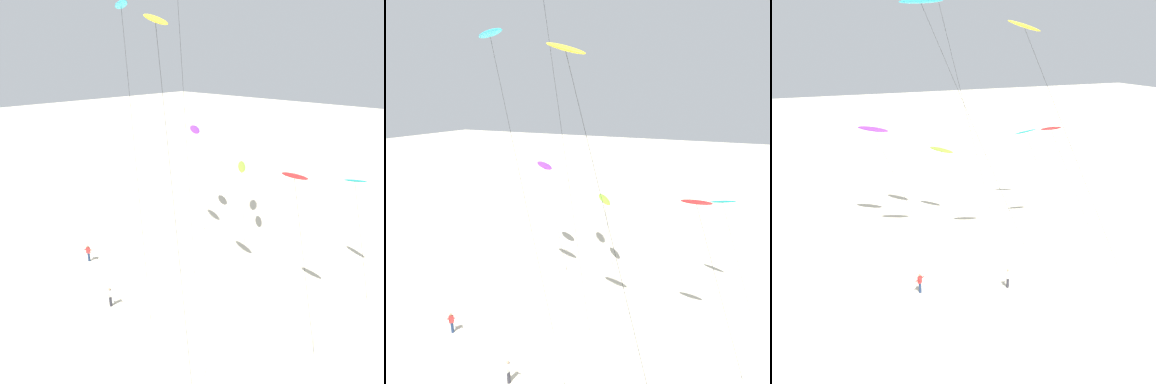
{
  "view_description": "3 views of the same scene",
  "coord_description": "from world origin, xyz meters",
  "views": [
    {
      "loc": [
        17.15,
        -13.97,
        17.61
      ],
      "look_at": [
        -3.05,
        6.98,
        5.95
      ],
      "focal_mm": 30.97,
      "sensor_mm": 36.0,
      "label": 1
    },
    {
      "loc": [
        9.51,
        -17.01,
        17.2
      ],
      "look_at": [
        -2.62,
        9.12,
        9.06
      ],
      "focal_mm": 31.03,
      "sensor_mm": 36.0,
      "label": 2
    },
    {
      "loc": [
        -15.98,
        -29.06,
        18.72
      ],
      "look_at": [
        -1.51,
        5.36,
        5.18
      ],
      "focal_mm": 39.12,
      "sensor_mm": 36.0,
      "label": 3
    }
  ],
  "objects": [
    {
      "name": "kite_flyer_nearest",
      "position": [
        -1.48,
        -3.63,
        0.89
      ],
      "size": [
        0.67,
        0.68,
        1.67
      ],
      "color": "#33333D",
      "rests_on": "ground"
    },
    {
      "name": "kite_flyer_middle",
      "position": [
        -8.19,
        -1.6,
        0.89
      ],
      "size": [
        0.73,
        0.72,
        1.67
      ],
      "color": "navy",
      "rests_on": "ground"
    },
    {
      "name": "kite_purple",
      "position": [
        -8.28,
        12.86,
        10.32
      ],
      "size": [
        5.3,
        3.69,
        10.72
      ],
      "color": "purple",
      "rests_on": "ground"
    },
    {
      "name": "ground_plane",
      "position": [
        0.0,
        0.0,
        0.0
      ],
      "size": [
        260.0,
        260.0,
        0.0
      ],
      "primitive_type": "plane",
      "color": "beige"
    },
    {
      "name": "kite_teal",
      "position": [
        9.38,
        12.71,
        8.61
      ],
      "size": [
        4.4,
        2.93,
        9.17
      ],
      "color": "teal",
      "rests_on": "ground"
    },
    {
      "name": "kite_lime",
      "position": [
        -1.24,
        12.29,
        7.63
      ],
      "size": [
        2.84,
        2.74,
        7.99
      ],
      "color": "#8CD833",
      "rests_on": "ground"
    },
    {
      "name": "kite_yellow",
      "position": [
        1.08,
        -0.28,
        19.48
      ],
      "size": [
        9.14,
        5.44,
        20.29
      ],
      "color": "yellow",
      "rests_on": "ground"
    },
    {
      "name": "kite_red",
      "position": [
        7.85,
        5.32,
        10.43
      ],
      "size": [
        5.14,
        3.04,
        10.8
      ],
      "color": "red",
      "rests_on": "ground"
    },
    {
      "name": "kite_cyan",
      "position": [
        -6.02,
        2.48,
        21.23
      ],
      "size": [
        9.62,
        6.07,
        21.64
      ],
      "color": "#33BFE0",
      "rests_on": "ground"
    }
  ]
}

